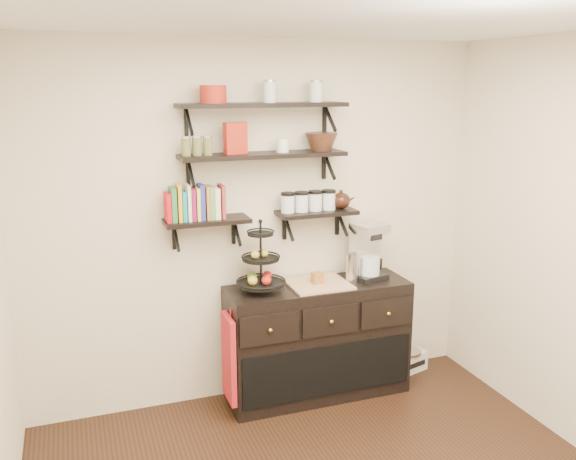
{
  "coord_description": "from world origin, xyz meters",
  "views": [
    {
      "loc": [
        -1.3,
        -2.52,
        2.39
      ],
      "look_at": [
        0.02,
        1.15,
        1.44
      ],
      "focal_mm": 38.0,
      "sensor_mm": 36.0,
      "label": 1
    }
  ],
  "objects_px": {
    "radio": "(409,361)",
    "coffee_maker": "(367,252)",
    "sideboard": "(318,340)",
    "fruit_stand": "(261,268)"
  },
  "relations": [
    {
      "from": "fruit_stand",
      "to": "coffee_maker",
      "type": "distance_m",
      "value": 0.87
    },
    {
      "from": "fruit_stand",
      "to": "coffee_maker",
      "type": "bearing_deg",
      "value": 1.73
    },
    {
      "from": "fruit_stand",
      "to": "radio",
      "type": "bearing_deg",
      "value": 3.79
    },
    {
      "from": "sideboard",
      "to": "radio",
      "type": "distance_m",
      "value": 0.96
    },
    {
      "from": "sideboard",
      "to": "radio",
      "type": "relative_size",
      "value": 4.13
    },
    {
      "from": "fruit_stand",
      "to": "coffee_maker",
      "type": "xyz_separation_m",
      "value": [
        0.87,
        0.03,
        0.03
      ]
    },
    {
      "from": "sideboard",
      "to": "fruit_stand",
      "type": "distance_m",
      "value": 0.77
    },
    {
      "from": "radio",
      "to": "coffee_maker",
      "type": "bearing_deg",
      "value": 171.53
    },
    {
      "from": "coffee_maker",
      "to": "fruit_stand",
      "type": "bearing_deg",
      "value": 168.5
    },
    {
      "from": "radio",
      "to": "fruit_stand",
      "type": "bearing_deg",
      "value": 167.67
    }
  ]
}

